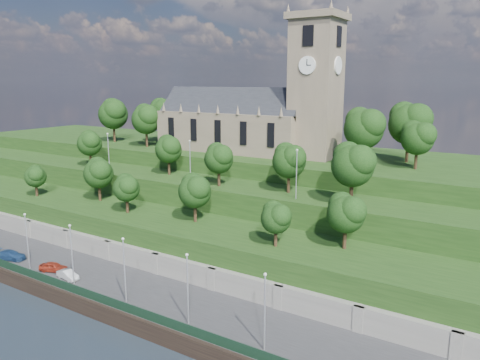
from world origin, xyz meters
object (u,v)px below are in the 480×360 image
Objects in this scene: car_left at (53,267)px; car_middle at (68,275)px; car_right at (10,255)px; church at (254,115)px.

car_left is 4.07m from car_middle.
car_middle is (4.02, -0.59, -0.07)m from car_left.
car_right is (-9.70, -0.64, 0.02)m from car_left.
car_left is at bearing -101.87° from church.
car_left is 1.07× the size of car_middle.
church is 9.39× the size of car_left.
car_right reaches higher than car_left.
car_left is 9.72m from car_right.
car_middle is 0.77× the size of car_right.
car_left reaches higher than car_middle.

